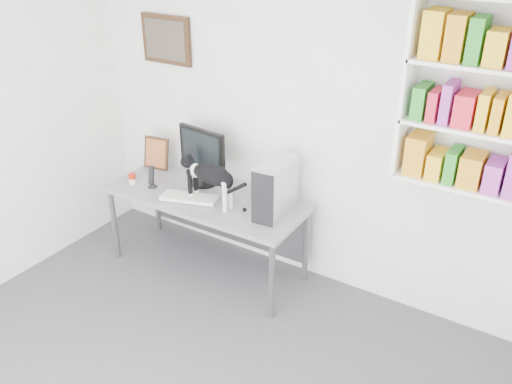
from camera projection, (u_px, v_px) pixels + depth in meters
room at (117, 238)px, 2.86m from camera, size 4.01×4.01×2.70m
bookshelf at (487, 99)px, 3.35m from camera, size 1.03×0.28×1.24m
wall_art at (166, 40)px, 4.70m from camera, size 0.52×0.04×0.42m
desk at (207, 233)px, 4.78m from camera, size 1.77×0.71×0.73m
monitor at (203, 156)px, 4.71m from camera, size 0.52×0.29×0.53m
keyboard at (190, 198)px, 4.55m from camera, size 0.51×0.32×0.04m
pc_tower at (275, 188)px, 4.26m from camera, size 0.23×0.46×0.44m
speaker at (151, 176)px, 4.72m from camera, size 0.11×0.11×0.21m
leaning_print at (156, 152)px, 5.06m from camera, size 0.26×0.14×0.31m
soup_can at (132, 179)px, 4.81m from camera, size 0.09×0.09×0.10m
cat at (211, 184)px, 4.40m from camera, size 0.61×0.20×0.37m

